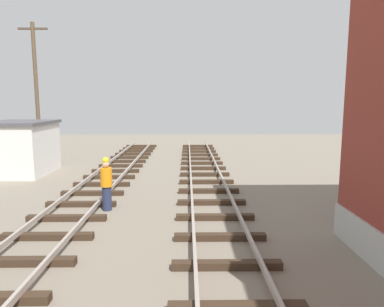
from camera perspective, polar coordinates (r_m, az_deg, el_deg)
name	(u,v)px	position (r m, az deg, el deg)	size (l,w,h in m)	color
control_hut	(21,147)	(20.30, -26.09, 0.89)	(3.00, 3.80, 2.76)	silver
utility_pole_far	(36,90)	(24.44, -24.00, 9.45)	(1.80, 0.24, 8.60)	brown
track_worker_foreground	(106,184)	(12.47, -13.76, -4.86)	(0.40, 0.40, 1.87)	#262D4C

